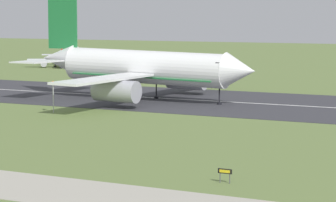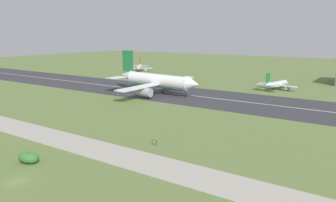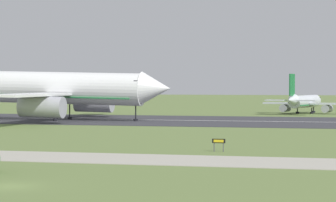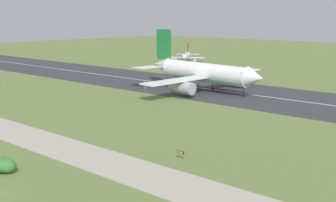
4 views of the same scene
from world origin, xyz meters
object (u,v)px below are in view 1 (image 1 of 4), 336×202
at_px(windsock_pole, 53,85).
at_px(airplane_parked_east, 61,58).
at_px(airplane_landing, 144,68).
at_px(runway_sign, 225,172).

bearing_deg(windsock_pole, airplane_parked_east, 124.65).
relative_size(airplane_landing, airplane_parked_east, 2.58).
relative_size(airplane_parked_east, windsock_pole, 4.12).
xyz_separation_m(windsock_pole, runway_sign, (45.85, -36.06, -3.62)).
distance_m(windsock_pole, runway_sign, 58.44).
distance_m(airplane_landing, runway_sign, 73.68).
distance_m(airplane_landing, airplane_parked_east, 98.71).
height_order(airplane_landing, windsock_pole, airplane_landing).
distance_m(airplane_parked_east, windsock_pole, 115.08).
xyz_separation_m(airplane_landing, windsock_pole, (-3.34, -23.91, -1.35)).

